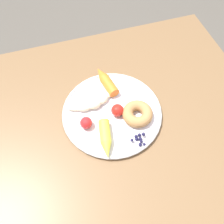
% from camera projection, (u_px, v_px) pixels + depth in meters
% --- Properties ---
extents(ground_plane, '(6.00, 6.00, 0.00)m').
position_uv_depth(ground_plane, '(112.00, 184.00, 1.45)').
color(ground_plane, '#534D45').
extents(dining_table, '(1.12, 0.93, 0.75)m').
position_uv_depth(dining_table, '(111.00, 137.00, 0.89)').
color(dining_table, brown).
rests_on(dining_table, ground_plane).
extents(plate, '(0.35, 0.35, 0.02)m').
position_uv_depth(plate, '(112.00, 112.00, 0.83)').
color(plate, silver).
rests_on(plate, dining_table).
extents(banana, '(0.19, 0.08, 0.03)m').
position_uv_depth(banana, '(94.00, 103.00, 0.83)').
color(banana, beige).
rests_on(banana, plate).
extents(carrot_orange, '(0.07, 0.14, 0.04)m').
position_uv_depth(carrot_orange, '(106.00, 81.00, 0.88)').
color(carrot_orange, orange).
rests_on(carrot_orange, plate).
extents(carrot_yellow, '(0.06, 0.14, 0.04)m').
position_uv_depth(carrot_yellow, '(106.00, 139.00, 0.76)').
color(carrot_yellow, yellow).
rests_on(carrot_yellow, plate).
extents(donut, '(0.15, 0.15, 0.04)m').
position_uv_depth(donut, '(138.00, 114.00, 0.80)').
color(donut, '#B37E4A').
rests_on(donut, plate).
extents(blueberry_pile, '(0.05, 0.05, 0.02)m').
position_uv_depth(blueberry_pile, '(139.00, 139.00, 0.77)').
color(blueberry_pile, '#191638').
rests_on(blueberry_pile, plate).
extents(tomato_near, '(0.04, 0.04, 0.04)m').
position_uv_depth(tomato_near, '(117.00, 110.00, 0.81)').
color(tomato_near, red).
rests_on(tomato_near, plate).
extents(tomato_mid, '(0.04, 0.04, 0.04)m').
position_uv_depth(tomato_mid, '(86.00, 123.00, 0.78)').
color(tomato_mid, red).
rests_on(tomato_mid, plate).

